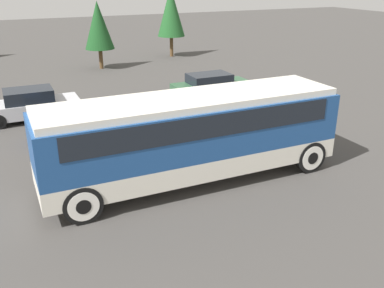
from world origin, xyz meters
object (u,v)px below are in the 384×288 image
at_px(tour_bus, 195,130).
at_px(parked_car_far, 211,87).
at_px(parked_car_mid, 32,104).
at_px(parked_car_near, 83,121).

xyz_separation_m(tour_bus, parked_car_far, (5.11, 8.71, -1.08)).
bearing_deg(parked_car_mid, parked_car_far, -2.35).
distance_m(parked_car_mid, parked_car_far, 9.38).
relative_size(parked_car_near, parked_car_mid, 0.97).
height_order(tour_bus, parked_car_far, tour_bus).
height_order(parked_car_near, parked_car_mid, parked_car_mid).
xyz_separation_m(tour_bus, parked_car_mid, (-4.25, 9.09, -1.04)).
height_order(tour_bus, parked_car_near, tour_bus).
height_order(parked_car_mid, parked_car_far, parked_car_mid).
bearing_deg(parked_car_far, parked_car_near, -158.87).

